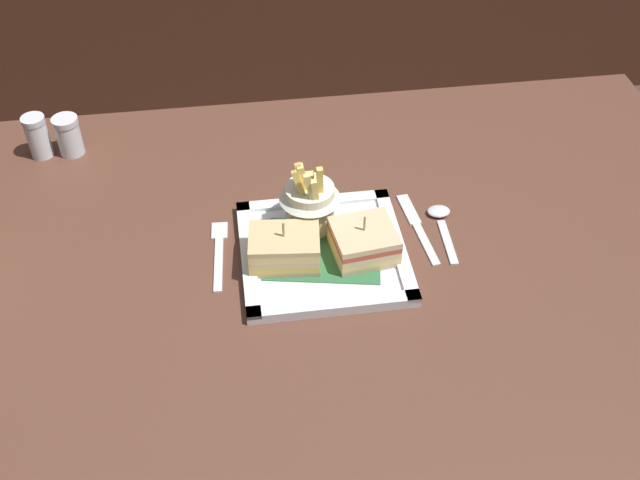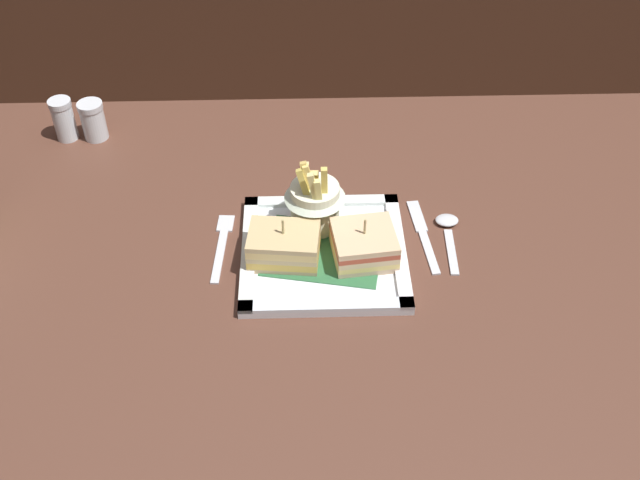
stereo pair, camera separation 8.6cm
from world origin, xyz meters
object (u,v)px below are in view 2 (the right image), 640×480
object	(u,v)px
spoon	(448,228)
pepper_shaker	(94,123)
dining_table	(317,316)
fries_cup	(312,198)
knife	(422,233)
sandwich_half_right	(364,245)
salt_shaker	(64,122)
sandwich_half_left	(284,246)
fork	(222,243)
square_plate	(324,253)

from	to	relation	value
spoon	pepper_shaker	size ratio (longest dim) A/B	1.84
dining_table	fries_cup	bearing A→B (deg)	93.16
dining_table	fries_cup	xyz separation A→B (m)	(-0.00, 0.08, 0.17)
knife	dining_table	bearing A→B (deg)	-158.80
dining_table	sandwich_half_right	world-z (taller)	sandwich_half_right
dining_table	salt_shaker	world-z (taller)	salt_shaker
spoon	sandwich_half_right	bearing A→B (deg)	-154.81
sandwich_half_left	fork	distance (m)	0.11
square_plate	fork	size ratio (longest dim) A/B	1.64
spoon	salt_shaker	distance (m)	0.67
sandwich_half_right	fork	distance (m)	0.21
sandwich_half_left	pepper_shaker	bearing A→B (deg)	135.64
dining_table	salt_shaker	distance (m)	0.55
square_plate	fries_cup	bearing A→B (deg)	104.85
pepper_shaker	salt_shaker	bearing A→B (deg)	180.00
sandwich_half_right	spoon	xyz separation A→B (m)	(0.13, 0.06, -0.03)
dining_table	knife	size ratio (longest dim) A/B	8.20
fork	knife	xyz separation A→B (m)	(0.30, 0.01, 0.00)
knife	salt_shaker	world-z (taller)	salt_shaker
sandwich_half_right	fries_cup	xyz separation A→B (m)	(-0.07, 0.07, 0.03)
fries_cup	sandwich_half_left	bearing A→B (deg)	-120.50
dining_table	fries_cup	size ratio (longest dim) A/B	11.44
salt_shaker	fries_cup	bearing A→B (deg)	-30.87
fries_cup	spoon	distance (m)	0.21
fork	spoon	world-z (taller)	spoon
knife	pepper_shaker	world-z (taller)	pepper_shaker
fork	knife	bearing A→B (deg)	2.84
salt_shaker	square_plate	bearing A→B (deg)	-35.35
sandwich_half_left	fork	size ratio (longest dim) A/B	0.73
salt_shaker	pepper_shaker	distance (m)	0.05
knife	fork	bearing A→B (deg)	-177.16
fries_cup	dining_table	bearing A→B (deg)	-86.84
salt_shaker	pepper_shaker	bearing A→B (deg)	0.00
square_plate	fries_cup	world-z (taller)	fries_cup
dining_table	knife	bearing A→B (deg)	21.20
square_plate	salt_shaker	bearing A→B (deg)	144.65
sandwich_half_left	dining_table	bearing A→B (deg)	-6.74
dining_table	fork	distance (m)	0.18
fries_cup	knife	size ratio (longest dim) A/B	0.72
pepper_shaker	square_plate	bearing A→B (deg)	-38.68
salt_shaker	dining_table	bearing A→B (deg)	-37.63
salt_shaker	fork	bearing A→B (deg)	-44.39
sandwich_half_left	knife	size ratio (longest dim) A/B	0.65
square_plate	fork	xyz separation A→B (m)	(-0.15, 0.03, -0.01)
sandwich_half_left	pepper_shaker	distance (m)	0.46
sandwich_half_right	knife	distance (m)	0.11
sandwich_half_left	salt_shaker	distance (m)	0.49
sandwich_half_right	knife	xyz separation A→B (m)	(0.09, 0.06, -0.03)
fries_cup	knife	xyz separation A→B (m)	(0.16, -0.01, -0.06)
dining_table	knife	xyz separation A→B (m)	(0.16, 0.06, 0.11)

